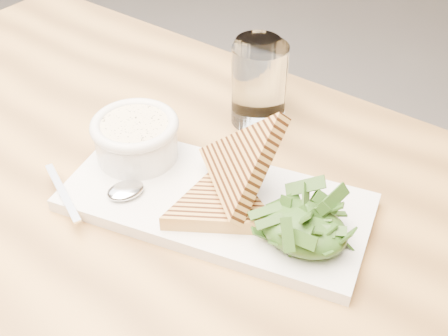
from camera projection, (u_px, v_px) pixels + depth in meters
The scene contains 14 objects.
table_top at pixel (116, 198), 0.74m from camera, with size 1.14×0.76×0.04m, color #B18040.
table_leg_bl at pixel (61, 157), 1.41m from camera, with size 0.06×0.06×0.72m, color #B18040.
platter at pixel (215, 202), 0.69m from camera, with size 0.37×0.17×0.02m, color white.
soup_bowl at pixel (137, 143), 0.74m from camera, with size 0.11×0.11×0.04m, color white.
soup at pixel (135, 126), 0.72m from camera, with size 0.09×0.09×0.01m, color beige.
bowl_rim at pixel (134, 125), 0.72m from camera, with size 0.12×0.12×0.01m, color white.
sandwich_flat at pixel (221, 204), 0.66m from camera, with size 0.16×0.16×0.02m, color #C48F45, non-canonical shape.
sandwich_lean at pixel (240, 163), 0.66m from camera, with size 0.16×0.16×0.09m, color #C48F45, non-canonical shape.
salad_base at pixel (303, 228), 0.62m from camera, with size 0.10×0.08×0.04m, color black.
arugula_pile at pixel (304, 223), 0.62m from camera, with size 0.11×0.10×0.05m, color #3E6723, non-canonical shape.
spoon_bowl at pixel (126, 190), 0.69m from camera, with size 0.03×0.05×0.01m, color silver.
spoon_handle at pixel (62, 192), 0.69m from camera, with size 0.12×0.01×0.00m, color silver.
glass_near at pixel (257, 72), 0.85m from camera, with size 0.07×0.07×0.10m, color white.
glass_far at pixel (259, 85), 0.80m from camera, with size 0.08×0.08×0.12m, color white.
Camera 1 is at (0.64, -0.45, 1.25)m, focal length 45.00 mm.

